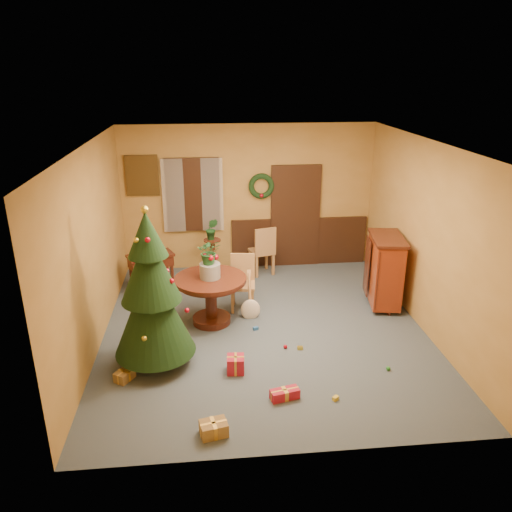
{
  "coord_description": "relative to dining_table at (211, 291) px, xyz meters",
  "views": [
    {
      "loc": [
        -0.84,
        -6.95,
        3.9
      ],
      "look_at": [
        -0.09,
        0.4,
        1.1
      ],
      "focal_mm": 35.0,
      "sensor_mm": 36.0,
      "label": 1
    }
  ],
  "objects": [
    {
      "name": "toy_a",
      "position": [
        0.69,
        -0.33,
        -0.53
      ],
      "size": [
        0.09,
        0.08,
        0.05
      ],
      "primitive_type": "cube",
      "rotation": [
        0.0,
        0.0,
        0.37
      ],
      "color": "#2760AA",
      "rests_on": "floor"
    },
    {
      "name": "toy_c",
      "position": [
        1.5,
        -2.2,
        -0.53
      ],
      "size": [
        0.09,
        0.09,
        0.05
      ],
      "primitive_type": "cube",
      "rotation": [
        0.0,
        0.0,
        0.7
      ],
      "color": "gold",
      "rests_on": "floor"
    },
    {
      "name": "gift_a",
      "position": [
        -0.03,
        -2.67,
        -0.47
      ],
      "size": [
        0.34,
        0.28,
        0.16
      ],
      "color": "brown",
      "rests_on": "floor"
    },
    {
      "name": "toy_d",
      "position": [
        1.07,
        -0.93,
        -0.52
      ],
      "size": [
        0.06,
        0.06,
        0.06
      ],
      "primitive_type": "sphere",
      "color": "#AE0B1D",
      "rests_on": "floor"
    },
    {
      "name": "chair_near",
      "position": [
        0.55,
        0.51,
        -0.04
      ],
      "size": [
        0.45,
        0.45,
        0.95
      ],
      "color": "#A16840",
      "rests_on": "floor"
    },
    {
      "name": "gift_c",
      "position": [
        -1.18,
        -1.49,
        -0.48
      ],
      "size": [
        0.28,
        0.31,
        0.14
      ],
      "color": "brown",
      "rests_on": "floor"
    },
    {
      "name": "toy_b",
      "position": [
        2.39,
        -1.63,
        -0.52
      ],
      "size": [
        0.06,
        0.06,
        0.06
      ],
      "primitive_type": "sphere",
      "color": "#227D27",
      "rests_on": "floor"
    },
    {
      "name": "urn",
      "position": [
        0.0,
        -0.0,
        0.36
      ],
      "size": [
        0.32,
        0.32,
        0.24
      ],
      "primitive_type": "cylinder",
      "color": "slate",
      "rests_on": "dining_table"
    },
    {
      "name": "gift_b",
      "position": [
        0.3,
        -1.45,
        -0.44
      ],
      "size": [
        0.25,
        0.25,
        0.23
      ],
      "color": "#A3152A",
      "rests_on": "floor"
    },
    {
      "name": "stand_plant",
      "position": [
        0.06,
        1.73,
        0.49
      ],
      "size": [
        0.26,
        0.23,
        0.42
      ],
      "primitive_type": "imported",
      "rotation": [
        0.0,
        0.0,
        -0.2
      ],
      "color": "#19471E",
      "rests_on": "plant_stand"
    },
    {
      "name": "guitar",
      "position": [
        0.64,
        0.08,
        -0.17
      ],
      "size": [
        0.42,
        0.55,
        0.74
      ],
      "primitive_type": null,
      "rotation": [
        -0.49,
        0.0,
        0.22
      ],
      "color": "#F0E0C8",
      "rests_on": "floor"
    },
    {
      "name": "dining_table",
      "position": [
        0.0,
        0.0,
        0.0
      ],
      "size": [
        1.15,
        1.15,
        0.79
      ],
      "color": "black",
      "rests_on": "floor"
    },
    {
      "name": "centerpiece_plant",
      "position": [
        0.0,
        -0.0,
        0.68
      ],
      "size": [
        0.36,
        0.31,
        0.4
      ],
      "primitive_type": "imported",
      "color": "#1E4C23",
      "rests_on": "urn"
    },
    {
      "name": "christmas_tree",
      "position": [
        -0.79,
        -1.12,
        0.53
      ],
      "size": [
        1.11,
        1.11,
        2.29
      ],
      "color": "#382111",
      "rests_on": "floor"
    },
    {
      "name": "sideboard",
      "position": [
        2.97,
        0.35,
        0.12
      ],
      "size": [
        0.66,
        1.04,
        1.25
      ],
      "color": "#59190A",
      "rests_on": "floor"
    },
    {
      "name": "room_envelope",
      "position": [
        1.03,
        2.39,
        0.56
      ],
      "size": [
        5.5,
        5.5,
        5.5
      ],
      "color": "#36444F",
      "rests_on": "ground"
    },
    {
      "name": "toy_e",
      "position": [
        1.28,
        -0.98,
        -0.53
      ],
      "size": [
        0.08,
        0.06,
        0.05
      ],
      "primitive_type": "cube",
      "rotation": [
        0.0,
        0.0,
        -0.08
      ],
      "color": "gold",
      "rests_on": "floor"
    },
    {
      "name": "chair_far",
      "position": [
        1.06,
        1.9,
        -0.01
      ],
      "size": [
        0.54,
        0.54,
        1.0
      ],
      "color": "#A16840",
      "rests_on": "floor"
    },
    {
      "name": "writing_desk",
      "position": [
        -1.07,
        1.35,
        -0.01
      ],
      "size": [
        0.9,
        0.69,
        0.72
      ],
      "color": "black",
      "rests_on": "floor"
    },
    {
      "name": "gift_d",
      "position": [
        0.87,
        -2.1,
        -0.49
      ],
      "size": [
        0.39,
        0.23,
        0.13
      ],
      "color": "#A3152A",
      "rests_on": "floor"
    },
    {
      "name": "plant_stand",
      "position": [
        0.06,
        1.73,
        -0.03
      ],
      "size": [
        0.32,
        0.32,
        0.84
      ],
      "color": "black",
      "rests_on": "floor"
    }
  ]
}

